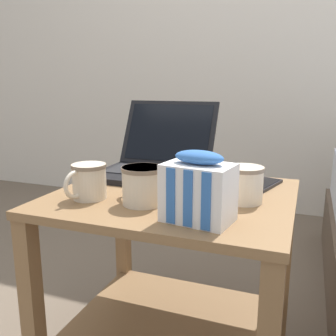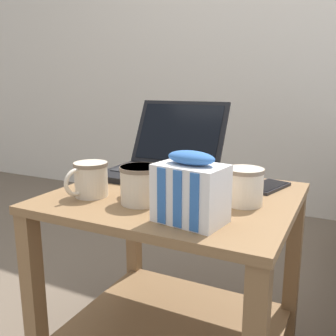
{
  "view_description": "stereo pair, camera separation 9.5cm",
  "coord_description": "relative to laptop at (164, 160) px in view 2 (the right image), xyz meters",
  "views": [
    {
      "loc": [
        0.33,
        -0.92,
        0.85
      ],
      "look_at": [
        0.0,
        -0.04,
        0.64
      ],
      "focal_mm": 40.0,
      "sensor_mm": 36.0,
      "label": 1
    },
    {
      "loc": [
        0.42,
        -0.89,
        0.85
      ],
      "look_at": [
        0.0,
        -0.04,
        0.64
      ],
      "focal_mm": 40.0,
      "sensor_mm": 36.0,
      "label": 2
    }
  ],
  "objects": [
    {
      "name": "back_wall",
      "position": [
        0.13,
        1.44,
        0.64
      ],
      "size": [
        8.0,
        0.05,
        2.5
      ],
      "color": "beige",
      "rests_on": "ground_plane"
    },
    {
      "name": "mug_front_right",
      "position": [
        0.32,
        -0.2,
        0.0
      ],
      "size": [
        0.13,
        0.1,
        0.09
      ],
      "color": "beige",
      "rests_on": "bedside_table"
    },
    {
      "name": "bedside_table",
      "position": [
        0.13,
        -0.19,
        -0.25
      ],
      "size": [
        0.64,
        0.56,
        0.56
      ],
      "color": "olive",
      "rests_on": "ground_plane"
    },
    {
      "name": "snack_bag",
      "position": [
        0.25,
        -0.36,
        0.02
      ],
      "size": [
        0.16,
        0.12,
        0.16
      ],
      "color": "white",
      "rests_on": "bedside_table"
    },
    {
      "name": "mug_front_left",
      "position": [
        0.09,
        -0.3,
        0.01
      ],
      "size": [
        0.13,
        0.11,
        0.09
      ],
      "color": "beige",
      "rests_on": "bedside_table"
    },
    {
      "name": "laptop",
      "position": [
        0.0,
        0.0,
        0.0
      ],
      "size": [
        0.33,
        0.35,
        0.23
      ],
      "color": "black",
      "rests_on": "bedside_table"
    },
    {
      "name": "mug_mid_center",
      "position": [
        -0.06,
        -0.31,
        0.0
      ],
      "size": [
        0.09,
        0.13,
        0.09
      ],
      "color": "beige",
      "rests_on": "bedside_table"
    },
    {
      "name": "cell_phone",
      "position": [
        0.34,
        -0.02,
        -0.04
      ],
      "size": [
        0.11,
        0.16,
        0.01
      ],
      "color": "black",
      "rests_on": "bedside_table"
    }
  ]
}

